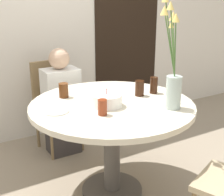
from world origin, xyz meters
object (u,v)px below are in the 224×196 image
Objects in this scene: drink_glass_2 at (102,107)px; side_plate at (56,111)px; drink_glass_0 at (140,88)px; person_woman at (62,105)px; drink_glass_3 at (154,85)px; chair_near_front at (54,100)px; drink_glass_1 at (64,90)px; birthday_cake at (107,100)px; flower_vase at (173,73)px.

side_plate is at bearing 139.61° from drink_glass_2.
drink_glass_0 is 0.94m from person_woman.
drink_glass_2 is 0.81× the size of drink_glass_3.
drink_glass_1 is at bearing -108.74° from chair_near_front.
chair_near_front is at bearing 95.33° from person_woman.
person_woman reaches higher than drink_glass_0.
person_woman reaches higher than chair_near_front.
drink_glass_1 is (0.17, 0.27, 0.05)m from side_plate.
drink_glass_1 is at bearing 157.88° from drink_glass_3.
drink_glass_3 is (0.14, -0.01, 0.01)m from drink_glass_0.
drink_glass_1 reaches higher than drink_glass_2.
chair_near_front is 5.02× the size of side_plate.
drink_glass_2 is at bearing -129.39° from birthday_cake.
drink_glass_2 is at bearing -160.56° from drink_glass_3.
person_woman is at bearing 108.30° from flower_vase.
chair_near_front reaches higher than drink_glass_2.
drink_glass_3 is (0.12, 0.35, -0.19)m from flower_vase.
birthday_cake is at bearing -61.50° from drink_glass_1.
drink_glass_2 is at bearing -80.63° from drink_glass_1.
birthday_cake is 0.38m from side_plate.
flower_vase is at bearing -71.70° from person_woman.
flower_vase is 6.84× the size of drink_glass_1.
birthday_cake is (0.03, -1.05, 0.30)m from chair_near_front.
drink_glass_0 is 0.14m from drink_glass_3.
drink_glass_3 is (0.49, 0.08, 0.02)m from birthday_cake.
drink_glass_3 reaches higher than drink_glass_1.
flower_vase is 0.42m from drink_glass_3.
birthday_cake is 1.78× the size of drink_glass_0.
flower_vase is 0.73× the size of person_woman.
birthday_cake is at bearing 50.61° from drink_glass_2.
drink_glass_0 is (0.35, 0.08, 0.02)m from birthday_cake.
drink_glass_2 is (0.08, -0.49, -0.00)m from drink_glass_1.
chair_near_front is 0.78m from drink_glass_1.
drink_glass_2 is 1.08m from person_woman.
drink_glass_3 reaches higher than drink_glass_0.
person_woman is at bearing 84.47° from drink_glass_2.
side_plate is 0.34m from drink_glass_2.
flower_vase reaches higher than drink_glass_1.
birthday_cake is at bearing -171.11° from drink_glass_3.
drink_glass_1 is at bearing 118.50° from birthday_cake.
person_woman is (-0.38, 1.16, -0.53)m from flower_vase.
person_woman is (0.18, 0.53, -0.33)m from drink_glass_1.
chair_near_front is at bearing 106.82° from flower_vase.
drink_glass_0 is at bearing 25.24° from drink_glass_2.
person_woman reaches higher than side_plate.
birthday_cake is 0.28× the size of flower_vase.
drink_glass_0 reaches higher than side_plate.
birthday_cake reaches higher than drink_glass_0.
person_woman is (-0.50, 0.81, -0.34)m from drink_glass_3.
side_plate is at bearing 179.73° from drink_glass_3.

